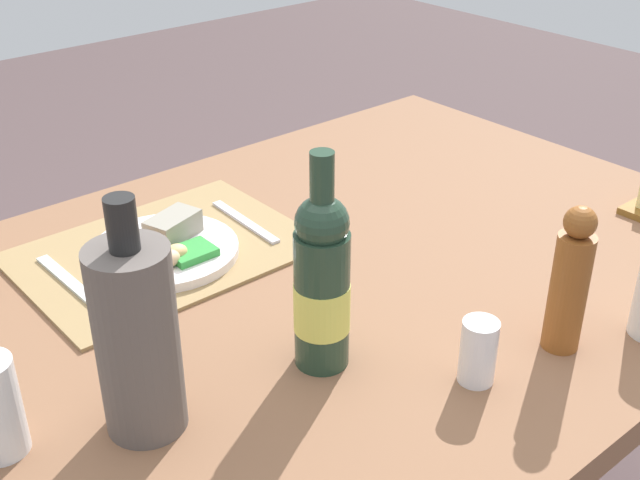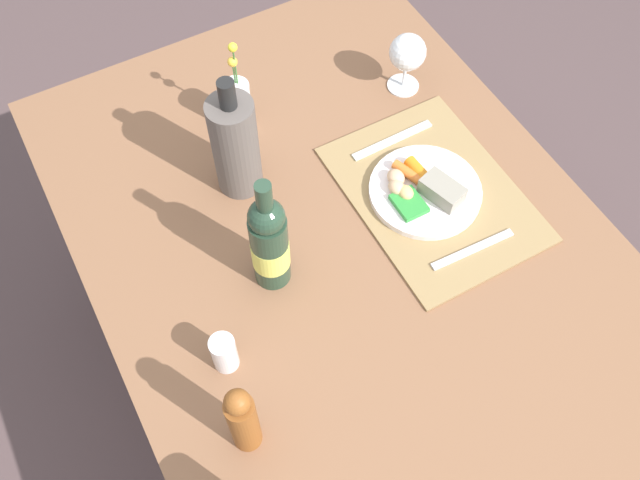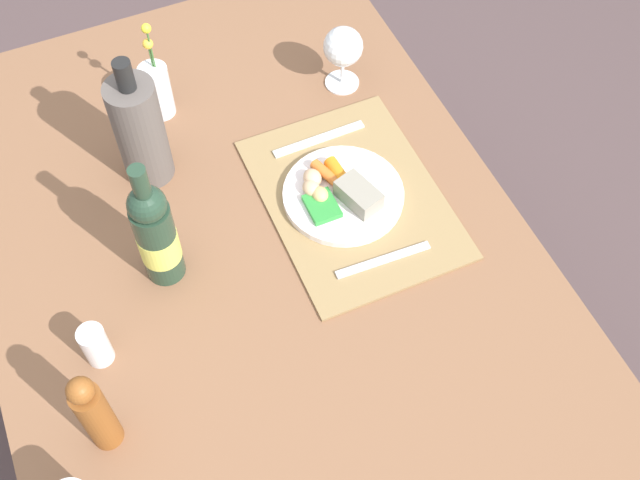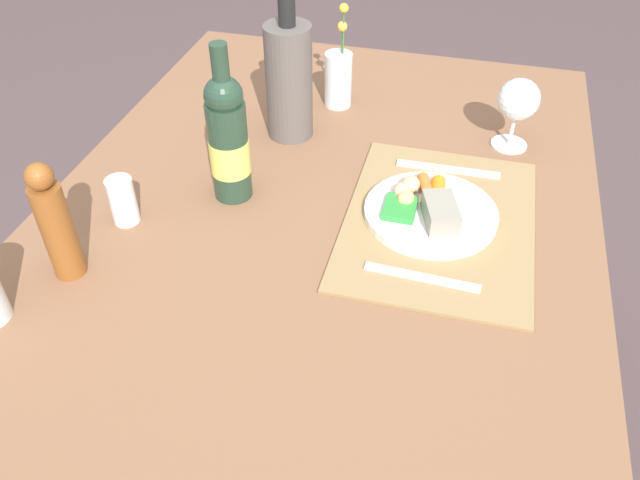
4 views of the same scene
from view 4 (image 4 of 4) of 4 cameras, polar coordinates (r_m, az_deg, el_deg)
name	(u,v)px [view 4 (image 4 of 4)]	position (r m, az deg, el deg)	size (l,w,h in m)	color
ground_plane	(311,463)	(1.68, -0.85, -19.15)	(8.00, 8.00, 0.00)	#503E3F
dining_table	(307,263)	(1.15, -1.17, -2.04)	(1.56, 1.00, 0.74)	brown
placemat	(439,222)	(1.16, 10.52, 1.61)	(0.45, 0.33, 0.01)	#93764B
dinner_plate	(429,209)	(1.15, 9.64, 2.70)	(0.24, 0.24, 0.05)	white
fork	(422,277)	(1.04, 9.01, -3.28)	(0.02, 0.19, 0.01)	silver
knife	(448,169)	(1.28, 11.27, 6.18)	(0.02, 0.20, 0.01)	silver
wine_glass	(518,101)	(1.35, 17.18, 11.67)	(0.08, 0.08, 0.15)	white
cooler_bottle	(289,81)	(1.33, -2.76, 13.94)	(0.09, 0.09, 0.30)	#59514C
pepper_mill	(55,224)	(1.06, -22.41, 1.35)	(0.05, 0.05, 0.21)	brown
flower_vase	(338,78)	(1.46, 1.64, 14.19)	(0.06, 0.06, 0.23)	silver
salt_shaker	(123,201)	(1.17, -17.09, 3.35)	(0.05, 0.05, 0.09)	white
wine_bottle	(228,139)	(1.15, -8.15, 8.85)	(0.07, 0.07, 0.29)	#243C2B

